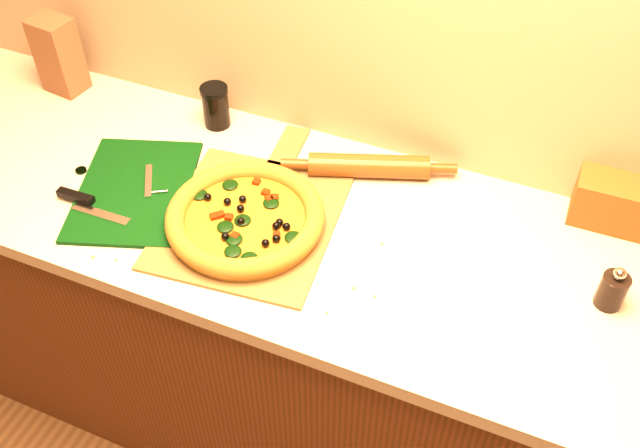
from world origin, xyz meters
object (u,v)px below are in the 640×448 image
Objects in this scene: pizza_peel at (253,216)px; pizza at (245,218)px; pepper_grinder at (613,290)px; dark_jar at (216,106)px; rolling_pin at (369,166)px; cutting_board at (133,190)px.

pizza is (0.00, -0.04, 0.03)m from pizza_peel.
dark_jar is (-1.05, 0.22, 0.02)m from pepper_grinder.
dark_jar is at bearing 175.28° from rolling_pin.
pepper_grinder is (1.11, 0.10, 0.04)m from cutting_board.
pepper_grinder reaches higher than rolling_pin.
rolling_pin reaches higher than cutting_board.
rolling_pin is at bearing 55.31° from pizza.
pizza is 3.39× the size of pepper_grinder.
dark_jar is at bearing 128.01° from pizza.
pizza_peel is at bearing -12.44° from cutting_board.
pizza_peel is 0.32m from rolling_pin.
dark_jar is at bearing 125.14° from pizza_peel.
pepper_grinder is 0.63m from rolling_pin.
pepper_grinder is at bearing -14.23° from cutting_board.
pizza_peel is at bearing -128.83° from rolling_pin.
pizza_peel is 0.31m from cutting_board.
rolling_pin is at bearing 45.03° from pizza_peel.
pizza and rolling_pin have the same top height.
pepper_grinder is (0.80, 0.06, 0.04)m from pizza_peel.
pepper_grinder is at bearing -1.85° from pizza_peel.
cutting_board is at bearing 179.85° from pizza.
pepper_grinder is at bearing -17.21° from rolling_pin.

